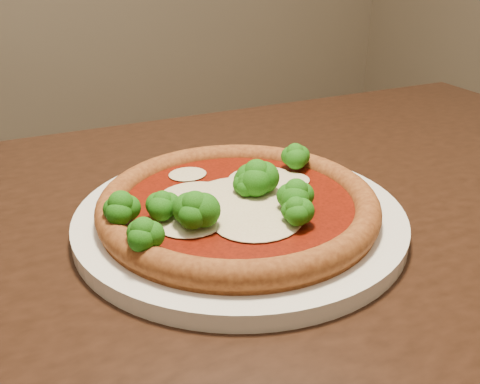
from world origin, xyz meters
name	(u,v)px	position (x,y,z in m)	size (l,w,h in m)	color
dining_table	(247,292)	(0.15, -0.08, 0.65)	(1.31, 0.81, 0.75)	black
plate	(240,218)	(0.13, -0.09, 0.76)	(0.35, 0.35, 0.02)	silver
pizza	(237,202)	(0.13, -0.09, 0.78)	(0.30, 0.30, 0.06)	brown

